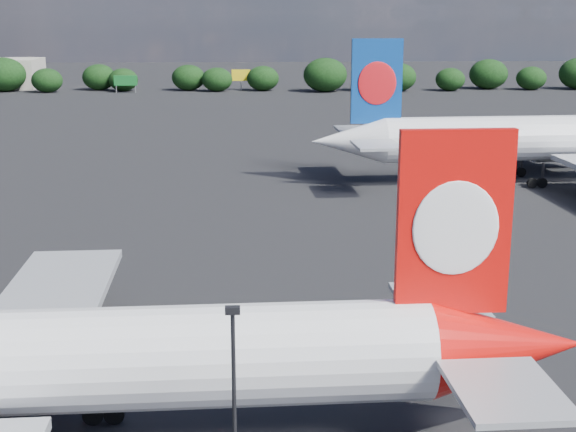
{
  "coord_description": "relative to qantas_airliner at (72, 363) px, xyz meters",
  "views": [
    {
      "loc": [
        13.53,
        -36.48,
        20.34
      ],
      "look_at": [
        16.0,
        12.0,
        8.0
      ],
      "focal_mm": 50.0,
      "sensor_mm": 36.0,
      "label": 1
    }
  ],
  "objects": [
    {
      "name": "horizon_treeline",
      "position": [
        6.34,
        181.47,
        -0.82
      ],
      "size": [
        202.38,
        16.67,
        8.97
      ],
      "color": "black",
      "rests_on": "ground"
    },
    {
      "name": "ground",
      "position": [
        -5.31,
        61.95,
        -4.67
      ],
      "size": [
        500.0,
        500.0,
        0.0
      ],
      "primitive_type": "plane",
      "color": "black",
      "rests_on": "ground"
    },
    {
      "name": "billboard_yellow",
      "position": [
        6.69,
        183.95,
        -0.8
      ],
      "size": [
        5.0,
        0.3,
        5.5
      ],
      "color": "yellow",
      "rests_on": "ground"
    },
    {
      "name": "highway_sign",
      "position": [
        -23.31,
        177.95,
        -1.54
      ],
      "size": [
        6.0,
        0.3,
        4.5
      ],
      "color": "#135F23",
      "rests_on": "ground"
    },
    {
      "name": "apron_lamp_post",
      "position": [
        7.6,
        -7.12,
        0.97
      ],
      "size": [
        0.55,
        0.3,
        10.0
      ],
      "color": "black",
      "rests_on": "ground"
    },
    {
      "name": "qantas_airliner",
      "position": [
        0.0,
        0.0,
        0.0
      ],
      "size": [
        46.87,
        44.5,
        15.33
      ],
      "color": "white",
      "rests_on": "ground"
    },
    {
      "name": "china_southern_airliner",
      "position": [
        43.52,
        60.9,
        0.64
      ],
      "size": [
        53.41,
        50.75,
        17.44
      ],
      "color": "white",
      "rests_on": "ground"
    }
  ]
}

